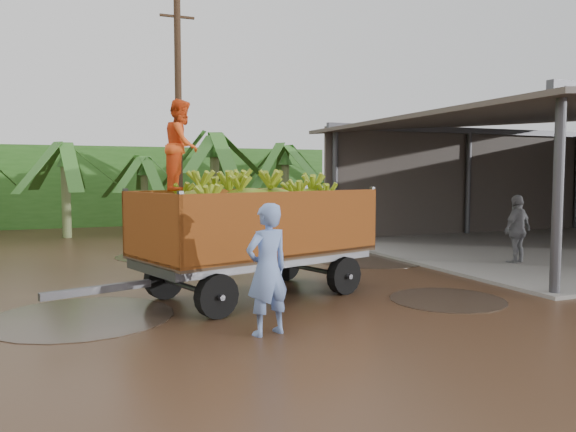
{
  "coord_description": "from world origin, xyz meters",
  "views": [
    {
      "loc": [
        -3.47,
        -11.68,
        2.36
      ],
      "look_at": [
        0.83,
        -1.03,
        1.5
      ],
      "focal_mm": 35.0,
      "sensor_mm": 36.0,
      "label": 1
    }
  ],
  "objects_px": {
    "banana_trailer": "(254,227)",
    "man_blue": "(267,269)",
    "utility_pole": "(179,119)",
    "man_grey": "(517,230)"
  },
  "relations": [
    {
      "from": "banana_trailer",
      "to": "man_blue",
      "type": "relative_size",
      "value": 3.2
    },
    {
      "from": "banana_trailer",
      "to": "utility_pole",
      "type": "bearing_deg",
      "value": 69.82
    },
    {
      "from": "banana_trailer",
      "to": "man_grey",
      "type": "relative_size",
      "value": 3.4
    },
    {
      "from": "man_grey",
      "to": "utility_pole",
      "type": "relative_size",
      "value": 0.22
    },
    {
      "from": "man_grey",
      "to": "utility_pole",
      "type": "height_order",
      "value": "utility_pole"
    },
    {
      "from": "banana_trailer",
      "to": "man_blue",
      "type": "height_order",
      "value": "banana_trailer"
    },
    {
      "from": "man_blue",
      "to": "man_grey",
      "type": "xyz_separation_m",
      "value": [
        8.11,
        3.48,
        -0.06
      ]
    },
    {
      "from": "banana_trailer",
      "to": "man_grey",
      "type": "bearing_deg",
      "value": -9.88
    },
    {
      "from": "man_blue",
      "to": "man_grey",
      "type": "distance_m",
      "value": 8.83
    },
    {
      "from": "banana_trailer",
      "to": "utility_pole",
      "type": "xyz_separation_m",
      "value": [
        0.49,
        9.73,
        2.92
      ]
    }
  ]
}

